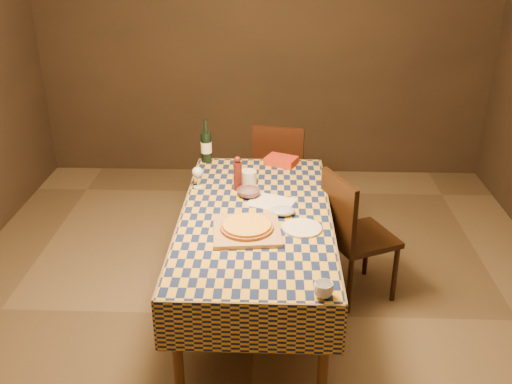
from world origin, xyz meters
TOP-DOWN VIEW (x-y plane):
  - room at (0.00, 0.00)m, footprint 5.00×5.10m
  - dining_table at (0.00, 0.00)m, footprint 0.94×1.84m
  - cutting_board at (-0.04, -0.23)m, footprint 0.43×0.43m
  - pizza at (-0.04, -0.23)m, footprint 0.38×0.38m
  - pepper_mill at (-0.13, 0.36)m, footprint 0.07×0.07m
  - bowl at (-0.06, 0.26)m, footprint 0.20×0.20m
  - wine_glass at (-0.41, 0.39)m, footprint 0.08×0.08m
  - wine_bottle at (-0.40, 0.86)m, footprint 0.10×0.10m
  - deli_tub at (-0.06, 0.47)m, footprint 0.14×0.14m
  - takeout_container at (0.16, 0.82)m, footprint 0.27×0.23m
  - white_plate at (0.28, -0.18)m, footprint 0.30×0.30m
  - tumbler at (0.36, -0.85)m, footprint 0.13×0.13m
  - flour_patch at (0.09, 0.17)m, footprint 0.34×0.30m
  - flour_bag at (0.16, 0.01)m, footprint 0.19×0.16m
  - chair_far at (0.16, 1.32)m, footprint 0.50×0.50m
  - chair_right at (0.64, 0.26)m, footprint 0.56×0.56m

SIDE VIEW (x-z plane):
  - chair_far at x=0.16m, z-range 0.06..0.99m
  - chair_right at x=0.64m, z-range 0.06..0.99m
  - dining_table at x=0.00m, z-range 0.31..1.08m
  - flour_patch at x=0.09m, z-range 0.77..0.77m
  - white_plate at x=0.28m, z-range 0.77..0.78m
  - cutting_board at x=-0.04m, z-range 0.77..0.79m
  - flour_bag at x=0.16m, z-range 0.77..0.82m
  - bowl at x=-0.06m, z-range 0.77..0.82m
  - takeout_container at x=0.16m, z-range 0.77..0.83m
  - tumbler at x=0.36m, z-range 0.77..0.85m
  - pizza at x=-0.04m, z-range 0.79..0.82m
  - deli_tub at x=-0.06m, z-range 0.77..0.86m
  - wine_glass at x=-0.41m, z-range 0.80..0.95m
  - pepper_mill at x=-0.13m, z-range 0.76..1.00m
  - wine_bottle at x=-0.40m, z-range 0.73..1.05m
  - room at x=0.00m, z-range 0.00..2.70m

